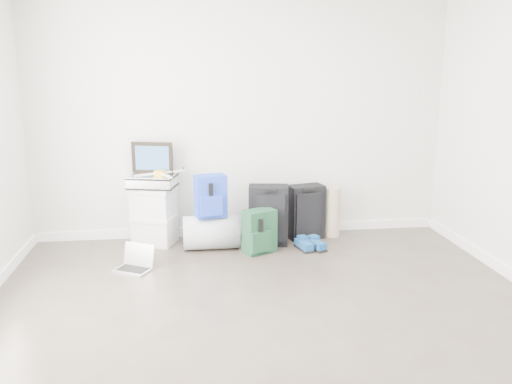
{
  "coord_description": "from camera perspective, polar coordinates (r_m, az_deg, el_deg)",
  "views": [
    {
      "loc": [
        -0.59,
        -3.35,
        1.88
      ],
      "look_at": [
        0.09,
        1.9,
        0.62
      ],
      "focal_mm": 38.0,
      "sensor_mm": 36.0,
      "label": 1
    }
  ],
  "objects": [
    {
      "name": "duffel_bag",
      "position": [
        5.65,
        -4.74,
        -4.25
      ],
      "size": [
        0.57,
        0.36,
        0.35
      ],
      "primitive_type": "cylinder",
      "rotation": [
        0.0,
        1.57,
        -0.01
      ],
      "color": "gray",
      "rests_on": "ground"
    },
    {
      "name": "laptop",
      "position": [
        5.24,
        -12.57,
        -7.35
      ],
      "size": [
        0.4,
        0.36,
        0.23
      ],
      "rotation": [
        0.0,
        0.0,
        -0.52
      ],
      "color": "silver",
      "rests_on": "ground"
    },
    {
      "name": "painting",
      "position": [
        5.82,
        -10.87,
        3.55
      ],
      "size": [
        0.44,
        0.15,
        0.33
      ],
      "rotation": [
        0.0,
        0.0,
        -0.28
      ],
      "color": "black",
      "rests_on": "briefcase"
    },
    {
      "name": "shoes",
      "position": [
        5.67,
        5.67,
        -5.6
      ],
      "size": [
        0.31,
        0.29,
        0.09
      ],
      "rotation": [
        0.0,
        0.0,
        0.31
      ],
      "color": "black",
      "rests_on": "ground"
    },
    {
      "name": "boxes_stack",
      "position": [
        5.85,
        -10.66,
        -2.45
      ],
      "size": [
        0.52,
        0.48,
        0.61
      ],
      "rotation": [
        0.0,
        0.0,
        -0.36
      ],
      "color": "silver",
      "rests_on": "ground"
    },
    {
      "name": "rolled_rug",
      "position": [
        6.08,
        8.0,
        -2.06
      ],
      "size": [
        0.18,
        0.18,
        0.56
      ],
      "primitive_type": "cylinder",
      "color": "tan",
      "rests_on": "ground"
    },
    {
      "name": "green_backpack",
      "position": [
        5.5,
        0.37,
        -4.26
      ],
      "size": [
        0.37,
        0.34,
        0.44
      ],
      "rotation": [
        0.0,
        0.0,
        0.44
      ],
      "color": "#12321E",
      "rests_on": "ground"
    },
    {
      "name": "carry_on",
      "position": [
        5.95,
        5.27,
        -2.11
      ],
      "size": [
        0.42,
        0.32,
        0.59
      ],
      "rotation": [
        0.0,
        0.0,
        0.24
      ],
      "color": "black",
      "rests_on": "ground"
    },
    {
      "name": "large_suitcase",
      "position": [
        5.72,
        1.32,
        -2.47
      ],
      "size": [
        0.44,
        0.32,
        0.64
      ],
      "rotation": [
        0.0,
        0.0,
        -0.15
      ],
      "color": "black",
      "rests_on": "ground"
    },
    {
      "name": "ground",
      "position": [
        3.88,
        2.4,
        -15.59
      ],
      "size": [
        5.0,
        5.0,
        0.0
      ],
      "primitive_type": "plane",
      "color": "#3B302B",
      "rests_on": "ground"
    },
    {
      "name": "drone",
      "position": [
        5.72,
        -10.07,
        1.99
      ],
      "size": [
        0.52,
        0.52,
        0.05
      ],
      "rotation": [
        0.0,
        0.0,
        -0.33
      ],
      "color": "gold",
      "rests_on": "briefcase"
    },
    {
      "name": "room_envelope",
      "position": [
        3.42,
        2.63,
        10.73
      ],
      "size": [
        4.52,
        5.02,
        2.71
      ],
      "color": "silver",
      "rests_on": "ground"
    },
    {
      "name": "blue_backpack",
      "position": [
        5.51,
        -4.8,
        -0.52
      ],
      "size": [
        0.34,
        0.28,
        0.43
      ],
      "rotation": [
        0.0,
        0.0,
        0.22
      ],
      "color": "#1B28B3",
      "rests_on": "duffel_bag"
    },
    {
      "name": "briefcase",
      "position": [
        5.76,
        -10.82,
        1.1
      ],
      "size": [
        0.53,
        0.44,
        0.13
      ],
      "primitive_type": "cube",
      "rotation": [
        0.0,
        0.0,
        -0.25
      ],
      "color": "#B2B2B7",
      "rests_on": "boxes_stack"
    }
  ]
}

